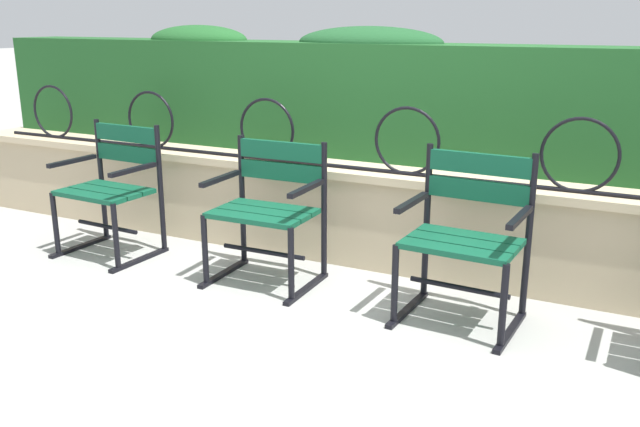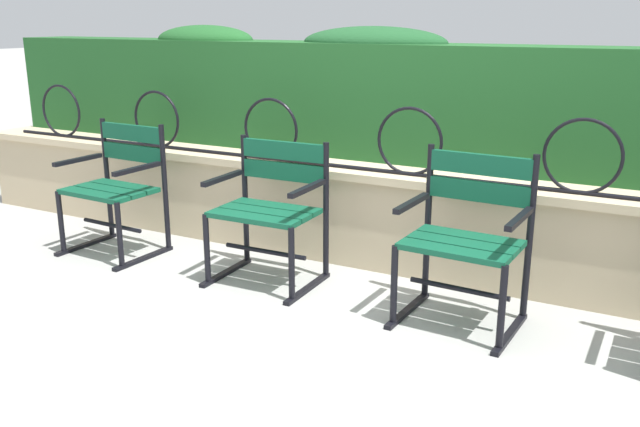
# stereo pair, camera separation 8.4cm
# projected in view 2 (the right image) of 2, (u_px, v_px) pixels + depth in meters

# --- Properties ---
(ground_plane) EXTENTS (60.00, 60.00, 0.00)m
(ground_plane) POSITION_uv_depth(u_px,v_px,m) (309.00, 318.00, 3.68)
(ground_plane) COLOR #9E9E99
(stone_wall) EXTENTS (6.98, 0.41, 0.62)m
(stone_wall) POSITION_uv_depth(u_px,v_px,m) (382.00, 217.00, 4.42)
(stone_wall) COLOR tan
(stone_wall) RESTS_ON ground
(iron_arch_fence) EXTENTS (6.45, 0.02, 0.42)m
(iron_arch_fence) POSITION_uv_depth(u_px,v_px,m) (343.00, 140.00, 4.33)
(iron_arch_fence) COLOR black
(iron_arch_fence) RESTS_ON stone_wall
(hedge_row) EXTENTS (6.84, 0.46, 0.88)m
(hedge_row) POSITION_uv_depth(u_px,v_px,m) (411.00, 97.00, 4.55)
(hedge_row) COLOR #1E5123
(hedge_row) RESTS_ON stone_wall
(park_chair_leftmost) EXTENTS (0.62, 0.55, 0.87)m
(park_chair_leftmost) POSITION_uv_depth(u_px,v_px,m) (117.00, 184.00, 4.63)
(park_chair_leftmost) COLOR #0F4C33
(park_chair_leftmost) RESTS_ON ground
(park_chair_centre_left) EXTENTS (0.63, 0.53, 0.85)m
(park_chair_centre_left) POSITION_uv_depth(u_px,v_px,m) (271.00, 206.00, 4.11)
(park_chair_centre_left) COLOR #0F4C33
(park_chair_centre_left) RESTS_ON ground
(park_chair_centre_right) EXTENTS (0.63, 0.55, 0.89)m
(park_chair_centre_right) POSITION_uv_depth(u_px,v_px,m) (467.00, 235.00, 3.54)
(park_chair_centre_right) COLOR #0F4C33
(park_chair_centre_right) RESTS_ON ground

